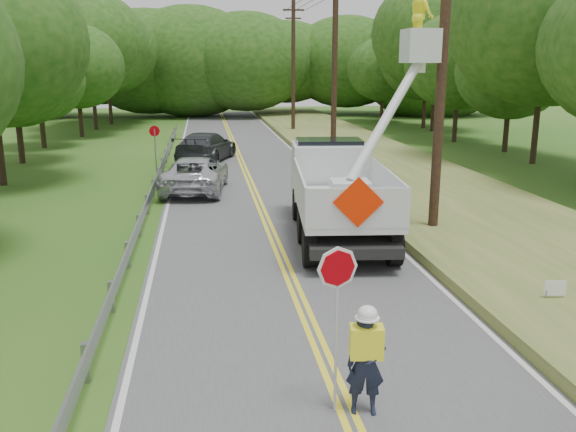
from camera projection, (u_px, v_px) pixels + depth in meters
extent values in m
plane|color=#286019|center=(339.00, 395.00, 9.84)|extent=(140.00, 140.00, 0.00)
cube|color=#525154|center=(259.00, 204.00, 23.29)|extent=(7.20, 96.00, 0.02)
cube|color=yellow|center=(257.00, 204.00, 23.28)|extent=(0.12, 96.00, 0.00)
cube|color=yellow|center=(262.00, 204.00, 23.30)|extent=(0.12, 96.00, 0.00)
cube|color=silver|center=(167.00, 206.00, 22.83)|extent=(0.12, 96.00, 0.00)
cube|color=silver|center=(347.00, 201.00, 23.75)|extent=(0.12, 96.00, 0.00)
cube|color=gray|center=(86.00, 362.00, 10.17)|extent=(0.12, 0.14, 0.70)
cube|color=gray|center=(111.00, 297.00, 13.05)|extent=(0.12, 0.14, 0.70)
cube|color=gray|center=(128.00, 255.00, 15.93)|extent=(0.12, 0.14, 0.70)
cube|color=gray|center=(139.00, 226.00, 18.82)|extent=(0.12, 0.14, 0.70)
cube|color=gray|center=(147.00, 204.00, 21.70)|extent=(0.12, 0.14, 0.70)
cube|color=gray|center=(153.00, 188.00, 24.59)|extent=(0.12, 0.14, 0.70)
cube|color=gray|center=(158.00, 175.00, 27.47)|extent=(0.12, 0.14, 0.70)
cube|color=gray|center=(162.00, 165.00, 30.36)|extent=(0.12, 0.14, 0.70)
cube|color=gray|center=(166.00, 156.00, 33.24)|extent=(0.12, 0.14, 0.70)
cube|color=gray|center=(168.00, 149.00, 36.12)|extent=(0.12, 0.14, 0.70)
cube|color=gray|center=(171.00, 143.00, 39.01)|extent=(0.12, 0.14, 0.70)
cube|color=gray|center=(173.00, 137.00, 41.89)|extent=(0.12, 0.14, 0.70)
cube|color=gray|center=(175.00, 133.00, 44.78)|extent=(0.12, 0.14, 0.70)
cube|color=gray|center=(154.00, 187.00, 23.58)|extent=(0.05, 48.00, 0.34)
cylinder|color=black|center=(442.00, 71.00, 17.96)|extent=(0.30, 0.30, 10.00)
cylinder|color=black|center=(334.00, 68.00, 32.38)|extent=(0.30, 0.30, 10.00)
cylinder|color=black|center=(293.00, 67.00, 46.80)|extent=(0.30, 0.30, 10.00)
cube|color=black|center=(293.00, 10.00, 45.79)|extent=(1.60, 0.12, 0.12)
cube|color=black|center=(293.00, 18.00, 45.93)|extent=(1.20, 0.10, 0.10)
cube|color=#586B2E|center=(437.00, 195.00, 24.21)|extent=(7.00, 96.00, 0.30)
cylinder|color=#332319|center=(20.00, 138.00, 32.69)|extent=(0.32, 0.32, 2.78)
ellipsoid|color=#1A480F|center=(13.00, 73.00, 31.88)|extent=(6.49, 6.49, 5.71)
cylinder|color=#332319|center=(43.00, 128.00, 38.90)|extent=(0.32, 0.32, 2.48)
ellipsoid|color=#1A480F|center=(38.00, 80.00, 38.17)|extent=(5.80, 5.80, 5.10)
cylinder|color=#332319|center=(81.00, 117.00, 44.88)|extent=(0.32, 0.32, 2.94)
ellipsoid|color=#1A480F|center=(76.00, 67.00, 44.01)|extent=(6.87, 6.87, 6.04)
cylinder|color=#332319|center=(94.00, 105.00, 49.89)|extent=(0.32, 0.32, 3.97)
ellipsoid|color=#1A480F|center=(90.00, 44.00, 48.72)|extent=(9.27, 9.27, 8.16)
cylinder|color=#332319|center=(110.00, 103.00, 54.39)|extent=(0.32, 0.32, 3.80)
ellipsoid|color=#1A480F|center=(106.00, 49.00, 53.27)|extent=(8.86, 8.86, 7.80)
cylinder|color=#332319|center=(536.00, 123.00, 32.40)|extent=(0.32, 0.32, 4.33)
ellipsoid|color=#1A480F|center=(546.00, 19.00, 31.12)|extent=(10.10, 10.10, 8.88)
cylinder|color=#332319|center=(506.00, 129.00, 37.04)|extent=(0.32, 0.32, 2.83)
ellipsoid|color=#1A480F|center=(511.00, 70.00, 36.21)|extent=(6.61, 6.61, 5.82)
cylinder|color=#332319|center=(455.00, 119.00, 41.91)|extent=(0.32, 0.32, 3.16)
ellipsoid|color=#1A480F|center=(459.00, 61.00, 40.98)|extent=(7.36, 7.36, 6.48)
cylinder|color=#332319|center=(433.00, 103.00, 48.73)|extent=(0.32, 0.32, 4.39)
ellipsoid|color=#1A480F|center=(437.00, 34.00, 47.44)|extent=(10.23, 10.23, 9.01)
cylinder|color=#332319|center=(424.00, 108.00, 51.02)|extent=(0.32, 0.32, 3.29)
ellipsoid|color=#1A480F|center=(427.00, 59.00, 50.06)|extent=(7.67, 7.67, 6.75)
cylinder|color=#332319|center=(382.00, 107.00, 56.08)|extent=(0.32, 0.32, 2.78)
ellipsoid|color=#1A480F|center=(383.00, 69.00, 55.26)|extent=(6.50, 6.50, 5.72)
ellipsoid|color=#1A480F|center=(3.00, 62.00, 58.83)|extent=(14.09, 10.57, 10.57)
ellipsoid|color=#1A480F|center=(52.00, 62.00, 61.94)|extent=(12.49, 9.37, 9.37)
ellipsoid|color=#1A480F|center=(100.00, 62.00, 61.96)|extent=(11.45, 8.59, 8.59)
ellipsoid|color=#1A480F|center=(148.00, 62.00, 61.77)|extent=(13.98, 10.48, 10.48)
ellipsoid|color=#1A480F|center=(191.00, 62.00, 62.09)|extent=(14.94, 11.21, 11.21)
ellipsoid|color=#1A480F|center=(246.00, 62.00, 61.14)|extent=(13.09, 9.81, 9.81)
ellipsoid|color=#1A480F|center=(287.00, 62.00, 65.02)|extent=(11.53, 8.65, 8.65)
ellipsoid|color=#1A480F|center=(348.00, 62.00, 65.10)|extent=(12.89, 9.67, 9.67)
ellipsoid|color=#1A480F|center=(385.00, 62.00, 64.77)|extent=(11.47, 8.60, 8.60)
ellipsoid|color=#1A480F|center=(435.00, 62.00, 63.46)|extent=(16.56, 12.42, 12.42)
imported|color=#191E33|center=(366.00, 364.00, 9.12)|extent=(0.64, 0.47, 1.60)
cube|color=yellow|center=(367.00, 342.00, 9.03)|extent=(0.53, 0.37, 0.49)
ellipsoid|color=white|center=(368.00, 313.00, 8.92)|extent=(0.30, 0.30, 0.24)
cylinder|color=#B7B7B7|center=(336.00, 343.00, 9.10)|extent=(0.04, 0.04, 2.25)
cylinder|color=#A80009|center=(337.00, 268.00, 8.81)|extent=(0.63, 0.18, 0.64)
cylinder|color=black|center=(309.00, 247.00, 15.93)|extent=(0.44, 1.10, 1.07)
cylinder|color=black|center=(394.00, 246.00, 16.02)|extent=(0.44, 1.10, 1.07)
cylinder|color=black|center=(303.00, 225.00, 18.10)|extent=(0.44, 1.10, 1.07)
cylinder|color=black|center=(378.00, 224.00, 18.19)|extent=(0.44, 1.10, 1.07)
cylinder|color=black|center=(298.00, 204.00, 20.81)|extent=(0.44, 1.10, 1.07)
cylinder|color=black|center=(363.00, 203.00, 20.90)|extent=(0.44, 1.10, 1.07)
cube|color=black|center=(340.00, 219.00, 18.45)|extent=(3.02, 7.35, 0.28)
cube|color=silver|center=(343.00, 207.00, 17.56)|extent=(3.05, 5.37, 0.25)
cube|color=silver|center=(300.00, 188.00, 17.37)|extent=(0.55, 5.13, 1.01)
cube|color=silver|center=(388.00, 188.00, 17.48)|extent=(0.55, 5.13, 1.01)
cube|color=silver|center=(358.00, 208.00, 14.95)|extent=(2.57, 0.31, 1.01)
cube|color=silver|center=(329.00, 173.00, 21.17)|extent=(2.71, 2.35, 2.01)
cube|color=black|center=(329.00, 151.00, 21.21)|extent=(2.37, 1.66, 0.84)
cube|color=silver|center=(350.00, 197.00, 16.23)|extent=(1.10, 1.10, 0.90)
cube|color=silver|center=(420.00, 46.00, 17.69)|extent=(0.95, 0.95, 0.95)
imported|color=yellow|center=(422.00, 15.00, 17.49)|extent=(0.62, 0.80, 1.65)
cube|color=#FF2600|center=(358.00, 202.00, 14.83)|extent=(1.26, 0.16, 1.27)
imported|color=silver|center=(195.00, 174.00, 25.47)|extent=(3.05, 5.53, 1.47)
imported|color=#37393F|center=(206.00, 146.00, 33.56)|extent=(3.86, 5.90, 1.59)
cylinder|color=gray|center=(156.00, 154.00, 28.47)|extent=(0.06, 0.06, 2.31)
cylinder|color=#A80009|center=(154.00, 131.00, 28.22)|extent=(0.50, 0.21, 0.52)
cube|color=white|center=(555.00, 288.00, 13.07)|extent=(0.47, 0.09, 0.33)
cylinder|color=gray|center=(545.00, 301.00, 13.11)|extent=(0.02, 0.02, 0.47)
cylinder|color=gray|center=(562.00, 300.00, 13.16)|extent=(0.02, 0.02, 0.47)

